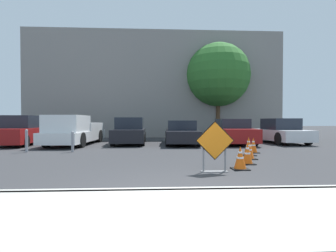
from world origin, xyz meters
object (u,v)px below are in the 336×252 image
at_px(traffic_cone_fourth, 249,146).
at_px(parked_car_nearest, 20,132).
at_px(parked_car_fourth, 232,132).
at_px(bollard_second, 27,140).
at_px(traffic_cone_second, 247,154).
at_px(traffic_cone_fifth, 253,145).
at_px(pickup_truck, 73,132).
at_px(parked_car_second, 130,132).
at_px(road_closed_sign, 215,145).
at_px(parked_car_fifth, 281,132).
at_px(traffic_cone_nearest, 240,158).
at_px(parked_car_third, 181,133).
at_px(bollard_nearest, 73,141).
at_px(traffic_cone_third, 249,150).

relative_size(traffic_cone_fourth, parked_car_nearest, 0.17).
height_order(parked_car_fourth, bollard_second, parked_car_fourth).
bearing_deg(traffic_cone_second, traffic_cone_fifth, 65.52).
bearing_deg(pickup_truck, parked_car_second, -163.90).
bearing_deg(traffic_cone_fifth, parked_car_second, 140.50).
bearing_deg(parked_car_fourth, parked_car_nearest, 2.85).
distance_m(road_closed_sign, parked_car_fifth, 10.24).
bearing_deg(bollard_second, pickup_truck, 72.82).
height_order(traffic_cone_nearest, traffic_cone_fourth, traffic_cone_fourth).
xyz_separation_m(traffic_cone_nearest, parked_car_nearest, (-9.66, 7.68, 0.41)).
bearing_deg(road_closed_sign, traffic_cone_second, 42.53).
height_order(parked_car_third, parked_car_fifth, parked_car_fifth).
bearing_deg(traffic_cone_fifth, bollard_second, 175.76).
bearing_deg(bollard_nearest, road_closed_sign, -42.62).
xyz_separation_m(traffic_cone_third, bollard_second, (-8.64, 2.39, 0.20)).
distance_m(traffic_cone_nearest, traffic_cone_fourth, 3.08).
relative_size(traffic_cone_second, pickup_truck, 0.12).
relative_size(traffic_cone_third, parked_car_second, 0.16).
distance_m(pickup_truck, parked_car_fifth, 11.87).
bearing_deg(road_closed_sign, traffic_cone_fifth, 57.10).
xyz_separation_m(traffic_cone_second, parked_car_fourth, (1.67, 7.02, 0.34)).
distance_m(road_closed_sign, bollard_second, 8.32).
distance_m(traffic_cone_second, bollard_nearest, 7.19).
bearing_deg(parked_car_second, traffic_cone_fifth, 139.96).
bearing_deg(traffic_cone_fifth, pickup_truck, 155.51).
distance_m(traffic_cone_nearest, bollard_second, 8.81).
xyz_separation_m(traffic_cone_nearest, parked_car_fifth, (5.13, 8.01, 0.36)).
relative_size(traffic_cone_fifth, pickup_truck, 0.11).
distance_m(traffic_cone_fourth, parked_car_fifth, 6.49).
distance_m(traffic_cone_nearest, parked_car_fifth, 9.52).
relative_size(road_closed_sign, bollard_nearest, 1.50).
bearing_deg(bollard_nearest, parked_car_nearest, 138.58).
bearing_deg(parked_car_second, bollard_nearest, 61.22).
distance_m(traffic_cone_third, bollard_second, 8.96).
bearing_deg(parked_car_fourth, traffic_cone_fourth, 81.85).
relative_size(traffic_cone_second, parked_car_nearest, 0.16).
height_order(road_closed_sign, parked_car_fifth, parked_car_fifth).
distance_m(traffic_cone_fifth, parked_car_third, 4.99).
height_order(traffic_cone_third, parked_car_second, parked_car_second).
relative_size(parked_car_fifth, bollard_nearest, 4.67).
distance_m(traffic_cone_fifth, parked_car_fourth, 4.32).
bearing_deg(pickup_truck, parked_car_fourth, -173.87).
bearing_deg(parked_car_fourth, bollard_second, 21.93).
bearing_deg(pickup_truck, traffic_cone_third, 147.50).
bearing_deg(traffic_cone_second, parked_car_fourth, 76.64).
distance_m(parked_car_nearest, pickup_truck, 2.95).
distance_m(traffic_cone_nearest, parked_car_second, 8.94).
bearing_deg(traffic_cone_third, parked_car_nearest, 151.34).
height_order(traffic_cone_second, bollard_nearest, bollard_nearest).
relative_size(traffic_cone_nearest, traffic_cone_fifth, 1.01).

